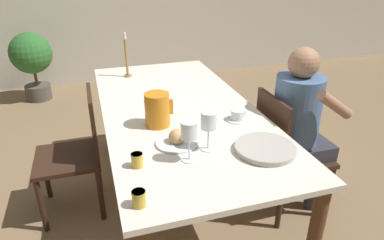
% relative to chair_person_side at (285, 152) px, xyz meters
% --- Properties ---
extents(ground_plane, '(20.00, 20.00, 0.00)m').
position_rel_chair_person_side_xyz_m(ground_plane, '(-0.67, 0.27, -0.46)').
color(ground_plane, '#7F6647').
extents(dining_table, '(0.95, 2.03, 0.76)m').
position_rel_chair_person_side_xyz_m(dining_table, '(-0.67, 0.27, 0.21)').
color(dining_table, silver).
rests_on(dining_table, ground_plane).
extents(chair_person_side, '(0.42, 0.42, 0.87)m').
position_rel_chair_person_side_xyz_m(chair_person_side, '(0.00, 0.00, 0.00)').
color(chair_person_side, '#331E14').
rests_on(chair_person_side, ground_plane).
extents(chair_opposite, '(0.42, 0.42, 0.87)m').
position_rel_chair_person_side_xyz_m(chair_opposite, '(-1.33, 0.43, 0.00)').
color(chair_opposite, '#331E14').
rests_on(chair_opposite, ground_plane).
extents(person_seated, '(0.39, 0.41, 1.16)m').
position_rel_chair_person_side_xyz_m(person_seated, '(0.09, 0.01, 0.22)').
color(person_seated, '#33333D').
rests_on(person_seated, ground_plane).
extents(red_pitcher, '(0.17, 0.14, 0.19)m').
position_rel_chair_person_side_xyz_m(red_pitcher, '(-0.84, 0.06, 0.39)').
color(red_pitcher, orange).
rests_on(red_pitcher, dining_table).
extents(wine_glass_water, '(0.08, 0.08, 0.20)m').
position_rel_chair_person_side_xyz_m(wine_glass_water, '(-0.78, -0.36, 0.45)').
color(wine_glass_water, white).
rests_on(wine_glass_water, dining_table).
extents(wine_glass_juice, '(0.08, 0.08, 0.21)m').
position_rel_chair_person_side_xyz_m(wine_glass_juice, '(-0.66, -0.29, 0.45)').
color(wine_glass_juice, white).
rests_on(wine_glass_juice, dining_table).
extents(teacup_near_person, '(0.13, 0.13, 0.06)m').
position_rel_chair_person_side_xyz_m(teacup_near_person, '(-0.38, -0.02, 0.32)').
color(teacup_near_person, silver).
rests_on(teacup_near_person, dining_table).
extents(serving_tray, '(0.31, 0.31, 0.03)m').
position_rel_chair_person_side_xyz_m(serving_tray, '(-0.39, -0.39, 0.31)').
color(serving_tray, '#B7B2A8').
rests_on(serving_tray, dining_table).
extents(bread_plate, '(0.22, 0.22, 0.09)m').
position_rel_chair_person_side_xyz_m(bread_plate, '(-0.79, -0.19, 0.32)').
color(bread_plate, silver).
rests_on(bread_plate, dining_table).
extents(jam_jar_amber, '(0.06, 0.06, 0.07)m').
position_rel_chair_person_side_xyz_m(jam_jar_amber, '(-1.06, -0.62, 0.33)').
color(jam_jar_amber, gold).
rests_on(jam_jar_amber, dining_table).
extents(jam_jar_red, '(0.06, 0.06, 0.07)m').
position_rel_chair_person_side_xyz_m(jam_jar_red, '(-1.02, -0.34, 0.33)').
color(jam_jar_red, gold).
rests_on(jam_jar_red, dining_table).
extents(candlestick_tall, '(0.06, 0.06, 0.35)m').
position_rel_chair_person_side_xyz_m(candlestick_tall, '(-0.89, 1.00, 0.44)').
color(candlestick_tall, olive).
rests_on(candlestick_tall, dining_table).
extents(potted_plant, '(0.49, 0.49, 0.84)m').
position_rel_chair_person_side_xyz_m(potted_plant, '(-1.84, 2.75, 0.07)').
color(potted_plant, '#4C4742').
rests_on(potted_plant, ground_plane).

